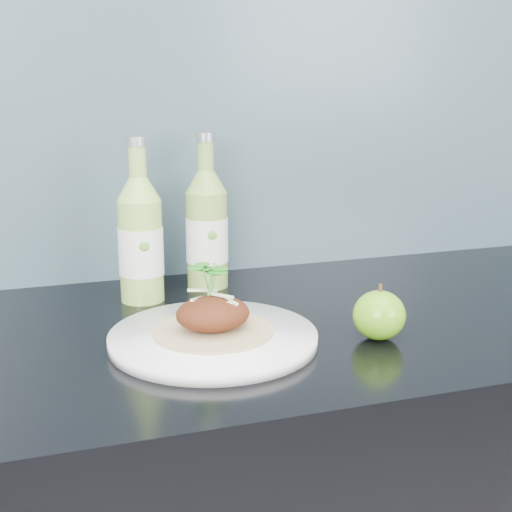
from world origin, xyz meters
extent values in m
cube|color=#6E98AE|center=(0.00, 1.99, 1.25)|extent=(4.00, 0.02, 0.70)
cylinder|color=white|center=(-0.08, 1.63, 0.91)|extent=(0.34, 0.34, 0.02)
cylinder|color=tan|center=(-0.08, 1.63, 0.92)|extent=(0.16, 0.16, 0.00)
ellipsoid|color=#592510|center=(-0.08, 1.63, 0.94)|extent=(0.10, 0.08, 0.04)
ellipsoid|color=#3D8E0F|center=(0.14, 1.58, 0.93)|extent=(0.08, 0.08, 0.07)
cylinder|color=#472D14|center=(0.14, 1.58, 0.97)|extent=(0.01, 0.00, 0.01)
cylinder|color=#91C451|center=(-0.14, 1.85, 0.98)|extent=(0.09, 0.09, 0.16)
cone|color=#91C451|center=(-0.14, 1.85, 1.08)|extent=(0.07, 0.07, 0.04)
cylinder|color=#91C451|center=(-0.14, 1.85, 1.12)|extent=(0.03, 0.03, 0.05)
cylinder|color=silver|center=(-0.14, 1.85, 1.15)|extent=(0.03, 0.03, 0.01)
cylinder|color=white|center=(-0.14, 1.85, 0.98)|extent=(0.09, 0.09, 0.07)
ellipsoid|color=#59A533|center=(-0.14, 1.81, 1.00)|extent=(0.02, 0.00, 0.02)
cylinder|color=#7FA846|center=(-0.02, 1.89, 0.98)|extent=(0.09, 0.09, 0.16)
cone|color=#7FA846|center=(-0.02, 1.89, 1.08)|extent=(0.07, 0.07, 0.04)
cylinder|color=#7FA846|center=(-0.02, 1.89, 1.12)|extent=(0.03, 0.03, 0.05)
cylinder|color=silver|center=(-0.02, 1.89, 1.15)|extent=(0.03, 0.03, 0.01)
cylinder|color=white|center=(-0.02, 1.89, 0.98)|extent=(0.09, 0.09, 0.07)
ellipsoid|color=#59A533|center=(-0.02, 1.86, 1.00)|extent=(0.02, 0.00, 0.02)
camera|label=1|loc=(-0.31, 0.76, 1.25)|focal=50.00mm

